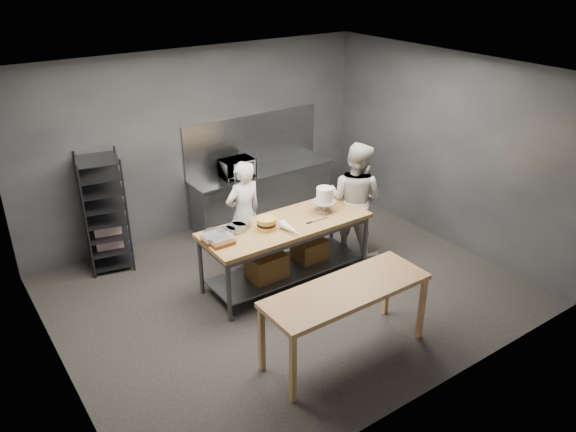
# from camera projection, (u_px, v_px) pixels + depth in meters

# --- Properties ---
(ground) EXTENTS (6.00, 6.00, 0.00)m
(ground) POSITION_uv_depth(u_px,v_px,m) (287.00, 290.00, 7.86)
(ground) COLOR black
(ground) RESTS_ON ground
(back_wall) EXTENTS (6.00, 0.04, 3.00)m
(back_wall) POSITION_uv_depth(u_px,v_px,m) (199.00, 142.00, 9.07)
(back_wall) COLOR #4C4F54
(back_wall) RESTS_ON ground
(work_table) EXTENTS (2.40, 0.90, 0.92)m
(work_table) POSITION_uv_depth(u_px,v_px,m) (286.00, 246.00, 7.85)
(work_table) COLOR #95643B
(work_table) RESTS_ON ground
(near_counter) EXTENTS (2.00, 0.70, 0.90)m
(near_counter) POSITION_uv_depth(u_px,v_px,m) (346.00, 295.00, 6.31)
(near_counter) COLOR brown
(near_counter) RESTS_ON ground
(back_counter) EXTENTS (2.60, 0.60, 0.90)m
(back_counter) POSITION_uv_depth(u_px,v_px,m) (263.00, 194.00, 9.80)
(back_counter) COLOR slate
(back_counter) RESTS_ON ground
(splashback_panel) EXTENTS (2.60, 0.02, 0.90)m
(splashback_panel) POSITION_uv_depth(u_px,v_px,m) (253.00, 141.00, 9.63)
(splashback_panel) COLOR slate
(splashback_panel) RESTS_ON back_counter
(speed_rack) EXTENTS (0.72, 0.76, 1.75)m
(speed_rack) POSITION_uv_depth(u_px,v_px,m) (105.00, 213.00, 8.14)
(speed_rack) COLOR black
(speed_rack) RESTS_ON ground
(chef_behind) EXTENTS (0.62, 0.43, 1.63)m
(chef_behind) POSITION_uv_depth(u_px,v_px,m) (244.00, 214.00, 8.22)
(chef_behind) COLOR white
(chef_behind) RESTS_ON ground
(chef_right) EXTENTS (0.95, 1.06, 1.79)m
(chef_right) POSITION_uv_depth(u_px,v_px,m) (356.00, 199.00, 8.50)
(chef_right) COLOR beige
(chef_right) RESTS_ON ground
(microwave) EXTENTS (0.54, 0.37, 0.30)m
(microwave) POSITION_uv_depth(u_px,v_px,m) (237.00, 168.00, 9.28)
(microwave) COLOR black
(microwave) RESTS_ON back_counter
(frosted_cake_stand) EXTENTS (0.34, 0.34, 0.36)m
(frosted_cake_stand) POSITION_uv_depth(u_px,v_px,m) (325.00, 197.00, 7.96)
(frosted_cake_stand) COLOR tan
(frosted_cake_stand) RESTS_ON work_table
(layer_cake) EXTENTS (0.26, 0.26, 0.16)m
(layer_cake) POSITION_uv_depth(u_px,v_px,m) (266.00, 224.00, 7.52)
(layer_cake) COLOR gold
(layer_cake) RESTS_ON work_table
(cake_pans) EXTENTS (0.73, 0.34, 0.07)m
(cake_pans) POSITION_uv_depth(u_px,v_px,m) (229.00, 230.00, 7.44)
(cake_pans) COLOR gray
(cake_pans) RESTS_ON work_table
(piping_bag) EXTENTS (0.13, 0.38, 0.12)m
(piping_bag) POSITION_uv_depth(u_px,v_px,m) (291.00, 229.00, 7.42)
(piping_bag) COLOR white
(piping_bag) RESTS_ON work_table
(offset_spatula) EXTENTS (0.36, 0.02, 0.02)m
(offset_spatula) POSITION_uv_depth(u_px,v_px,m) (314.00, 221.00, 7.75)
(offset_spatula) COLOR slate
(offset_spatula) RESTS_ON work_table
(pastry_clamshells) EXTENTS (0.35, 0.35, 0.11)m
(pastry_clamshells) POSITION_uv_depth(u_px,v_px,m) (218.00, 239.00, 7.17)
(pastry_clamshells) COLOR brown
(pastry_clamshells) RESTS_ON work_table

